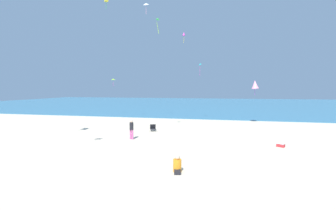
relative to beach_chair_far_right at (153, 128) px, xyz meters
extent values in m
plane|color=beige|center=(2.76, -3.30, -0.26)|extent=(120.00, 120.00, 0.00)
cube|color=teal|center=(2.76, 38.86, -0.24)|extent=(120.00, 60.00, 0.05)
cube|color=black|center=(0.04, -0.12, -0.09)|extent=(0.66, 0.68, 0.03)
cube|color=black|center=(-0.06, 0.16, 0.11)|extent=(0.54, 0.36, 0.41)
cylinder|color=#B7B7BC|center=(0.34, -0.18, -0.17)|extent=(0.02, 0.02, 0.18)
cylinder|color=#B7B7BC|center=(-0.14, -0.36, -0.17)|extent=(0.02, 0.02, 0.18)
cube|color=red|center=(9.84, -3.90, -0.16)|extent=(0.55, 0.50, 0.20)
cube|color=white|center=(9.84, -3.90, -0.04)|extent=(0.57, 0.52, 0.04)
cylinder|color=orange|center=(4.07, -10.00, 0.03)|extent=(0.45, 0.45, 0.58)
sphere|color=beige|center=(4.07, -10.00, 0.42)|extent=(0.23, 0.23, 0.23)
cube|color=black|center=(4.11, -10.23, -0.18)|extent=(0.38, 0.47, 0.17)
cylinder|color=#D8599E|center=(-0.50, -3.80, 0.10)|extent=(0.13, 0.13, 0.72)
cylinder|color=#D8599E|center=(-0.66, -3.78, 0.10)|extent=(0.13, 0.13, 0.72)
cylinder|color=black|center=(-0.58, -3.79, 0.73)|extent=(0.33, 0.33, 0.54)
sphere|color=beige|center=(-0.58, -3.79, 1.09)|extent=(0.20, 0.20, 0.20)
pyramid|color=#99DB33|center=(-9.21, 11.34, 4.84)|extent=(0.52, 0.38, 0.20)
cylinder|color=#DB3DA8|center=(-9.21, 11.33, 4.16)|extent=(0.03, 0.05, 0.68)
pyramid|color=white|center=(-2.69, 6.57, 13.27)|extent=(0.50, 0.39, 0.32)
cylinder|color=pink|center=(-2.69, 6.61, 12.53)|extent=(0.03, 0.05, 0.83)
cone|color=pink|center=(9.43, 6.27, 3.96)|extent=(1.06, 1.08, 0.93)
cylinder|color=purple|center=(9.43, 6.27, 3.22)|extent=(0.05, 0.05, 0.77)
pyramid|color=#1EADAD|center=(3.37, 8.53, 6.45)|extent=(0.47, 0.51, 0.27)
cylinder|color=#DB3DA8|center=(3.40, 8.54, 5.62)|extent=(0.05, 0.04, 1.13)
cylinder|color=green|center=(-6.27, 3.76, 12.51)|extent=(0.07, 0.05, 0.84)
pyramid|color=green|center=(0.64, -0.55, 9.44)|extent=(0.43, 0.46, 0.19)
cylinder|color=#99DB33|center=(0.62, -0.55, 8.68)|extent=(0.21, 0.13, 1.01)
cone|color=#DB3DA8|center=(0.55, 14.19, 11.36)|extent=(0.50, 0.48, 0.52)
cylinder|color=yellow|center=(0.55, 14.19, 10.60)|extent=(0.11, 0.05, 1.10)
camera|label=1|loc=(6.02, -20.70, 3.59)|focal=25.78mm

